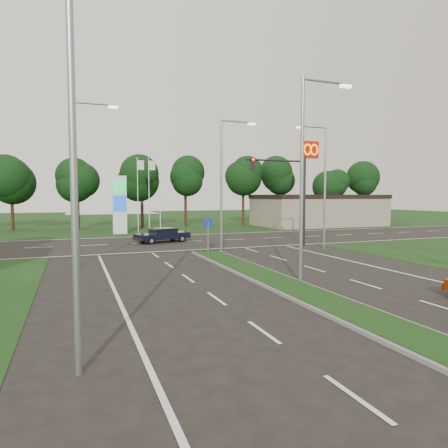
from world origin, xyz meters
name	(u,v)px	position (x,y,z in m)	size (l,w,h in m)	color
ground	(385,329)	(0.00, 0.00, 0.00)	(160.00, 160.00, 0.00)	black
verge_far	(131,221)	(0.00, 55.00, 0.00)	(160.00, 50.00, 0.02)	black
cross_road	(180,242)	(0.00, 24.00, 0.00)	(160.00, 12.00, 0.02)	black
median_kerb	(310,295)	(0.00, 4.00, 0.06)	(2.00, 26.00, 0.12)	slate
commercial_building	(318,211)	(22.00, 36.00, 2.00)	(16.00, 9.00, 4.00)	gray
streetlight_median_near	(306,169)	(1.00, 6.00, 5.08)	(2.53, 0.22, 9.00)	gray
streetlight_median_far	(224,179)	(1.00, 16.00, 5.08)	(2.53, 0.22, 9.00)	gray
streetlight_left_near	(83,141)	(-8.30, 0.00, 5.08)	(2.53, 0.22, 9.00)	gray
streetlight_left_far	(76,174)	(-8.30, 14.00, 5.08)	(2.53, 0.22, 9.00)	gray
streetlight_right_far	(323,180)	(8.80, 16.00, 5.08)	(2.53, 0.22, 9.00)	gray
traffic_signal	(290,186)	(7.19, 18.00, 4.65)	(5.10, 0.42, 7.00)	black
median_signs	(208,229)	(0.00, 16.40, 1.71)	(1.16, 1.76, 2.38)	gray
gas_pylon	(122,203)	(-3.79, 33.05, 3.20)	(5.80, 1.26, 8.00)	silver
mcdonalds_sign	(310,162)	(18.00, 31.97, 7.99)	(2.20, 0.47, 10.40)	silver
treeline_far	(147,172)	(0.10, 39.93, 6.83)	(6.00, 6.00, 9.90)	black
navy_sedan	(162,235)	(-1.50, 24.06, 0.66)	(4.76, 2.91, 1.22)	black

